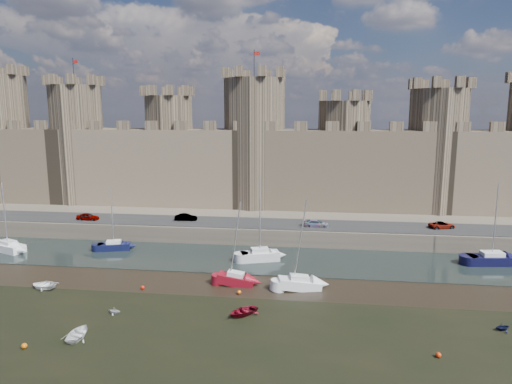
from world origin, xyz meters
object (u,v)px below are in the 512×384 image
car_2 (316,223)px  sailboat_5 (299,283)px  sailboat_0 (8,246)px  sailboat_1 (114,246)px  car_3 (442,225)px  sailboat_4 (236,279)px  sailboat_2 (260,255)px  car_1 (186,217)px  car_0 (88,217)px  sailboat_3 (492,259)px

car_2 → sailboat_5: 18.95m
sailboat_0 → sailboat_1: size_ratio=1.11×
car_2 → sailboat_0: size_ratio=0.38×
car_3 → sailboat_1: (-47.47, -8.88, -2.30)m
sailboat_1 → sailboat_4: bearing=-45.6°
car_2 → car_3: size_ratio=0.99×
sailboat_1 → car_2: bearing=-2.2°
sailboat_2 → sailboat_5: (5.55, -9.15, -0.12)m
car_1 → sailboat_2: sailboat_2 is taller
sailboat_1 → sailboat_4: size_ratio=0.91×
car_1 → sailboat_0: sailboat_0 is taller
car_0 → sailboat_5: sailboat_5 is taller
car_1 → sailboat_2: (13.18, -10.83, -2.22)m
car_0 → sailboat_3: size_ratio=0.33×
car_3 → sailboat_3: size_ratio=0.36×
car_2 → sailboat_5: size_ratio=0.37×
car_0 → sailboat_5: (34.45, -18.39, -2.36)m
car_2 → car_3: bearing=-87.3°
car_1 → sailboat_5: size_ratio=0.34×
car_1 → sailboat_2: bearing=-135.3°
car_0 → sailboat_1: 10.64m
car_1 → sailboat_5: 27.49m
car_0 → sailboat_5: bearing=-115.4°
sailboat_4 → sailboat_5: size_ratio=0.95×
sailboat_3 → sailboat_4: sailboat_3 is taller
sailboat_1 → sailboat_3: (51.58, 0.31, 0.08)m
car_0 → sailboat_3: 59.53m
car_1 → sailboat_3: size_ratio=0.33×
car_3 → sailboat_3: bearing=-170.8°
sailboat_4 → car_1: bearing=122.1°
sailboat_2 → sailboat_4: 8.91m
sailboat_0 → sailboat_1: bearing=30.2°
car_2 → sailboat_3: bearing=-109.1°
sailboat_1 → sailboat_3: bearing=-16.4°
car_2 → sailboat_4: 20.63m
car_3 → sailboat_1: sailboat_1 is taller
car_1 → car_2: (20.62, -1.26, -0.03)m
sailboat_0 → sailboat_5: (41.69, -8.75, -0.04)m
sailboat_1 → sailboat_4: (19.62, -10.80, -0.01)m
car_0 → sailboat_1: bearing=-131.1°
car_0 → sailboat_0: size_ratio=0.35×
car_2 → sailboat_4: (-9.22, -18.31, -2.32)m
sailboat_3 → sailboat_4: (-31.96, -11.11, -0.08)m
sailboat_1 → sailboat_2: (21.40, -2.07, 0.12)m
sailboat_3 → sailboat_4: bearing=-167.8°
car_0 → sailboat_2: 30.42m
car_3 → sailboat_4: size_ratio=0.39×
car_2 → sailboat_5: (-1.89, -18.72, -2.31)m
sailboat_1 → sailboat_5: size_ratio=0.87×
sailboat_2 → sailboat_5: sailboat_2 is taller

